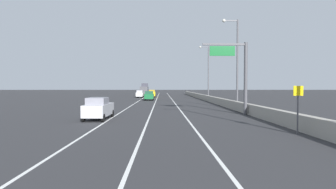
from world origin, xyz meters
The scene contains 14 objects.
ground_plane centered at (0.00, 64.00, 0.00)m, with size 320.00×320.00×0.00m, color #2D2D30.
lane_stripe_left centered at (-5.50, 55.00, 0.00)m, with size 0.16×130.00×0.00m, color silver.
lane_stripe_center centered at (-2.00, 55.00, 0.00)m, with size 0.16×130.00×0.00m, color silver.
lane_stripe_right centered at (1.50, 55.00, 0.00)m, with size 0.16×130.00×0.00m, color silver.
jersey_barrier_right centered at (8.48, 40.00, 0.55)m, with size 0.60×120.00×1.10m, color #9E998E.
overhead_sign_gantry centered at (7.14, 24.73, 4.73)m, with size 4.68×0.36×7.50m.
speed_advisory_sign centered at (7.58, 13.42, 1.76)m, with size 0.60×0.11×3.00m.
lamp_post_right_second centered at (8.80, 31.86, 6.61)m, with size 2.14×0.44×11.67m.
lamp_post_right_third centered at (9.06, 55.15, 6.61)m, with size 2.14×0.44×11.67m.
car_yellow_0 centered at (-3.49, 70.96, 1.00)m, with size 1.88×4.59×2.02m.
car_white_1 centered at (-6.62, 68.29, 0.96)m, with size 1.85×4.32×1.93m.
car_silver_2 centered at (-6.50, 21.38, 0.99)m, with size 1.95×4.73×1.98m.
car_green_3 centered at (-3.49, 54.36, 0.97)m, with size 1.93×4.28×1.94m.
box_truck centered at (-6.60, 86.32, 1.81)m, with size 2.51×7.79×3.99m.
Camera 1 is at (-0.79, -2.88, 2.97)m, focal length 28.72 mm.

